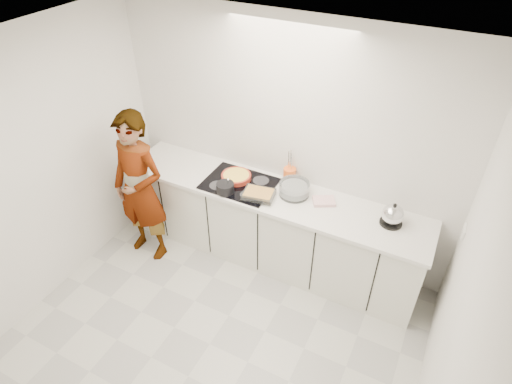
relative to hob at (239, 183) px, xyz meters
The scene contains 16 objects.
floor 1.60m from the hob, 74.48° to the right, with size 3.60×3.20×0.00m, color beige.
ceiling 2.13m from the hob, 74.48° to the right, with size 3.60×3.20×0.00m, color white.
wall_back 0.62m from the hob, 44.17° to the left, with size 3.60×0.00×2.60m, color white.
wall_left 1.96m from the hob, 139.01° to the right, with size 0.00×3.20×2.60m, color white.
wall_right 2.51m from the hob, 29.95° to the right, with size 0.02×3.20×2.60m.
base_cabinets 0.60m from the hob, ahead, with size 3.20×0.58×0.87m, color silver.
countertop 0.35m from the hob, ahead, with size 3.24×0.64×0.04m, color white.
hob is the anchor object (origin of this frame).
tart_dish 0.09m from the hob, 141.29° to the left, with size 0.33×0.33×0.05m.
saucepan 0.21m from the hob, 105.02° to the right, with size 0.24×0.24×0.17m.
baking_dish 0.31m from the hob, 22.65° to the right, with size 0.34×0.27×0.06m.
mixing_bowl 0.59m from the hob, ahead, with size 0.36×0.36×0.14m.
tea_towel 0.89m from the hob, ahead, with size 0.21×0.16×0.03m, color white.
kettle 1.55m from the hob, ahead, with size 0.25×0.25×0.23m.
utensil_crock 0.53m from the hob, 31.77° to the left, with size 0.13×0.13×0.16m, color orange.
cook 1.04m from the hob, 151.40° to the right, with size 0.63×0.41×1.73m, color silver.
Camera 1 is at (1.43, -1.87, 3.53)m, focal length 30.00 mm.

